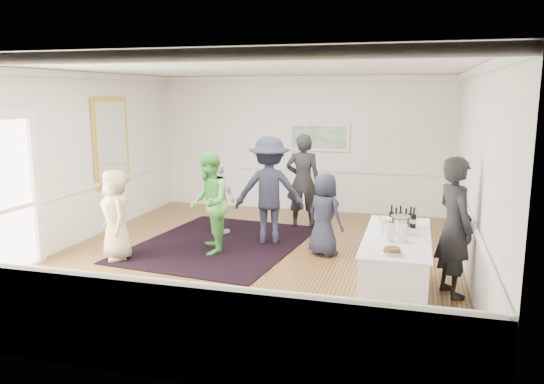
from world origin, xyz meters
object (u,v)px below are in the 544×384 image
(serving_table, at_px, (396,268))
(guest_lilac, at_px, (219,199))
(guest_dark_a, at_px, (269,190))
(guest_navy, at_px, (324,214))
(ice_bucket, at_px, (400,225))
(nut_bowl, at_px, (392,251))
(guest_tan, at_px, (116,215))
(bartender, at_px, (455,227))
(guest_green, at_px, (209,203))
(guest_dark_b, at_px, (303,181))

(serving_table, bearing_deg, guest_lilac, 143.31)
(guest_dark_a, height_order, guest_navy, guest_dark_a)
(guest_navy, relative_size, ice_bucket, 5.57)
(serving_table, xyz_separation_m, guest_lilac, (-3.56, 2.66, 0.26))
(nut_bowl, bearing_deg, guest_navy, 115.34)
(guest_tan, bearing_deg, bartender, 41.66)
(serving_table, relative_size, bartender, 1.16)
(guest_green, bearing_deg, guest_lilac, 171.04)
(guest_green, distance_m, guest_dark_a, 1.25)
(guest_navy, bearing_deg, guest_dark_b, -37.01)
(guest_green, xyz_separation_m, guest_lilac, (-0.28, 1.24, -0.18))
(bartender, distance_m, guest_lilac, 4.85)
(guest_green, xyz_separation_m, guest_navy, (1.99, 0.41, -0.18))
(bartender, height_order, guest_dark_a, guest_dark_a)
(guest_green, xyz_separation_m, nut_bowl, (3.26, -2.28, 0.06))
(guest_green, relative_size, guest_dark_b, 0.91)
(guest_navy, height_order, ice_bucket, guest_navy)
(nut_bowl, bearing_deg, guest_green, 145.00)
(guest_green, xyz_separation_m, guest_dark_b, (1.21, 2.22, 0.09))
(ice_bucket, height_order, nut_bowl, ice_bucket)
(guest_tan, distance_m, guest_lilac, 2.29)
(guest_dark_a, bearing_deg, guest_tan, 24.57)
(serving_table, height_order, guest_dark_b, guest_dark_b)
(guest_navy, height_order, nut_bowl, guest_navy)
(nut_bowl, bearing_deg, bartender, 59.47)
(guest_green, relative_size, guest_lilac, 1.25)
(guest_tan, bearing_deg, serving_table, 35.80)
(ice_bucket, distance_m, nut_bowl, 1.01)
(guest_navy, bearing_deg, serving_table, 155.34)
(guest_tan, relative_size, guest_dark_b, 0.78)
(serving_table, bearing_deg, ice_bucket, 76.98)
(guest_tan, distance_m, ice_bucket, 4.73)
(bartender, distance_m, guest_green, 4.15)
(guest_dark_b, bearing_deg, ice_bucket, 113.41)
(serving_table, height_order, guest_lilac, guest_lilac)
(guest_navy, bearing_deg, guest_green, 41.40)
(bartender, relative_size, guest_green, 1.09)
(bartender, height_order, guest_tan, bartender)
(guest_dark_b, relative_size, ice_bucket, 7.60)
(guest_lilac, height_order, nut_bowl, guest_lilac)
(guest_tan, bearing_deg, ice_bucket, 37.48)
(guest_green, height_order, guest_lilac, guest_green)
(bartender, height_order, guest_green, bartender)
(guest_tan, distance_m, guest_green, 1.59)
(guest_dark_b, distance_m, ice_bucket, 4.08)
(ice_bucket, bearing_deg, guest_navy, 128.27)
(bartender, xyz_separation_m, guest_lilac, (-4.32, 2.20, -0.26))
(guest_dark_a, bearing_deg, guest_dark_b, -118.15)
(bartender, xyz_separation_m, nut_bowl, (-0.78, -1.32, -0.02))
(bartender, relative_size, ice_bucket, 7.54)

